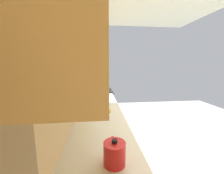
{
  "coord_description": "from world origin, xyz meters",
  "views": [
    {
      "loc": [
        -1.91,
        1.1,
        1.6
      ],
      "look_at": [
        -0.53,
        0.96,
        1.37
      ],
      "focal_mm": 21.18,
      "sensor_mm": 36.0,
      "label": 1
    }
  ],
  "objects_px": {
    "microwave": "(98,90)",
    "bowl": "(106,111)",
    "kettle": "(114,153)",
    "oven_range": "(100,106)"
  },
  "relations": [
    {
      "from": "kettle",
      "to": "bowl",
      "type": "bearing_deg",
      "value": 0.0
    },
    {
      "from": "bowl",
      "to": "kettle",
      "type": "distance_m",
      "value": 1.03
    },
    {
      "from": "oven_range",
      "to": "kettle",
      "type": "distance_m",
      "value": 2.73
    },
    {
      "from": "microwave",
      "to": "bowl",
      "type": "bearing_deg",
      "value": -173.2
    },
    {
      "from": "oven_range",
      "to": "kettle",
      "type": "relative_size",
      "value": 5.16
    },
    {
      "from": "oven_range",
      "to": "kettle",
      "type": "bearing_deg",
      "value": -178.55
    },
    {
      "from": "oven_range",
      "to": "bowl",
      "type": "height_order",
      "value": "oven_range"
    },
    {
      "from": "microwave",
      "to": "kettle",
      "type": "bearing_deg",
      "value": -176.81
    },
    {
      "from": "oven_range",
      "to": "bowl",
      "type": "distance_m",
      "value": 1.72
    },
    {
      "from": "microwave",
      "to": "oven_range",
      "type": "bearing_deg",
      "value": -3.07
    }
  ]
}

